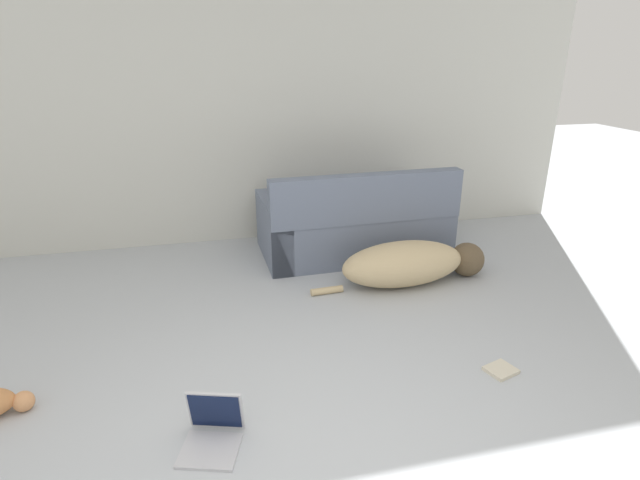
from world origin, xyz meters
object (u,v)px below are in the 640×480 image
dog (411,263)px  laptop_open (213,427)px  book_cream (501,370)px  couch (354,226)px

dog → laptop_open: 2.28m
laptop_open → book_cream: bearing=23.1°
couch → book_cream: 2.14m
couch → dog: size_ratio=1.13×
couch → laptop_open: couch is taller
couch → book_cream: couch is taller
book_cream → dog: bearing=92.4°
couch → dog: couch is taller
couch → laptop_open: 2.70m
couch → book_cream: bearing=97.2°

